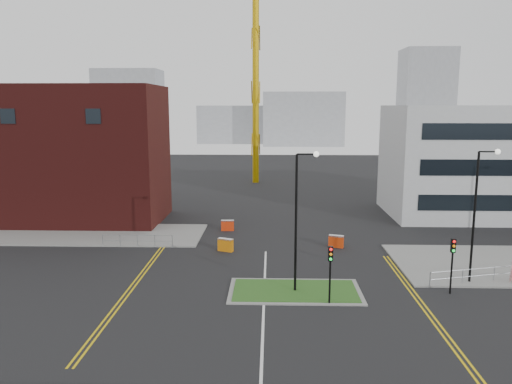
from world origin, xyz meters
TOP-DOWN VIEW (x-y plane):
  - ground at (0.00, 0.00)m, footprint 200.00×200.00m
  - pavement_left at (-20.00, 22.00)m, footprint 28.00×8.00m
  - island_kerb at (2.00, 8.00)m, footprint 8.60×4.60m
  - grass_island at (2.00, 8.00)m, footprint 8.00×4.00m
  - brick_building at (-22.97, 28.00)m, footprint 24.20×10.07m
  - office_block at (26.01, 31.97)m, footprint 25.00×12.20m
  - tower_crane at (3.46, 57.29)m, footprint 49.26×21.43m
  - streetlamp_island at (2.22, 8.00)m, footprint 1.46×0.36m
  - streetlamp_right_near at (14.22, 10.00)m, footprint 1.46×0.36m
  - traffic_light_island at (4.00, 5.98)m, footprint 0.28×0.33m
  - traffic_light_right at (12.00, 7.98)m, footprint 0.28×0.33m
  - railing_left at (-11.00, 18.00)m, footprint 6.05×0.05m
  - centre_line at (0.00, 2.00)m, footprint 0.15×30.00m
  - yellow_left_a at (-9.00, 10.00)m, footprint 0.12×24.00m
  - yellow_left_b at (-8.70, 10.00)m, footprint 0.12×24.00m
  - yellow_right_a at (9.50, 6.00)m, footprint 0.12×20.00m
  - yellow_right_b at (9.80, 6.00)m, footprint 0.12×20.00m
  - skyline_a at (-40.00, 120.00)m, footprint 18.00×12.00m
  - skyline_b at (10.00, 130.00)m, footprint 24.00×12.00m
  - skyline_c at (45.00, 125.00)m, footprint 14.00×12.00m
  - skyline_d at (-8.00, 140.00)m, footprint 30.00×12.00m
  - barrier_left at (-3.35, 17.05)m, footprint 1.35×0.89m
  - barrier_mid at (-3.78, 24.00)m, footprint 1.24×0.46m
  - barrier_right at (6.00, 18.47)m, footprint 1.32×0.78m

SIDE VIEW (x-z plane):
  - ground at x=0.00m, z-range 0.00..0.00m
  - centre_line at x=0.00m, z-range 0.00..0.01m
  - yellow_left_a at x=-9.00m, z-range 0.00..0.01m
  - yellow_left_b at x=-8.70m, z-range 0.00..0.01m
  - yellow_right_a at x=9.50m, z-range 0.00..0.01m
  - yellow_right_b at x=9.80m, z-range 0.00..0.01m
  - island_kerb at x=2.00m, z-range 0.00..0.08m
  - pavement_left at x=-20.00m, z-range 0.00..0.12m
  - grass_island at x=2.00m, z-range 0.00..0.12m
  - barrier_mid at x=-3.78m, z-range 0.04..1.07m
  - barrier_right at x=6.00m, z-range 0.05..1.10m
  - barrier_left at x=-3.35m, z-range 0.05..1.13m
  - railing_left at x=-11.00m, z-range 0.19..1.29m
  - traffic_light_island at x=4.00m, z-range 0.74..4.39m
  - traffic_light_right at x=12.00m, z-range 0.74..4.39m
  - streetlamp_island at x=2.22m, z-range 0.82..10.00m
  - streetlamp_right_near at x=14.22m, z-range 0.82..10.00m
  - skyline_d at x=-8.00m, z-range 0.00..12.00m
  - office_block at x=26.01m, z-range 0.00..12.00m
  - brick_building at x=-22.97m, z-range -0.27..13.97m
  - skyline_b at x=10.00m, z-range 0.00..16.00m
  - skyline_a at x=-40.00m, z-range 0.00..22.00m
  - skyline_c at x=45.00m, z-range 0.00..28.00m
  - tower_crane at x=3.46m, z-range 7.02..43.58m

